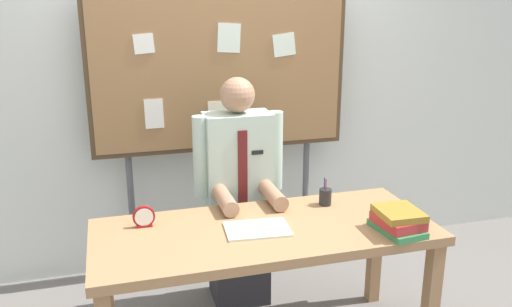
% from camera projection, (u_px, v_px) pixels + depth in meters
% --- Properties ---
extents(back_wall, '(6.40, 0.08, 2.70)m').
position_uv_depth(back_wall, '(215.00, 77.00, 3.65)').
color(back_wall, silver).
rests_on(back_wall, ground_plane).
extents(desk, '(1.76, 0.73, 0.74)m').
position_uv_depth(desk, '(265.00, 243.00, 2.74)').
color(desk, '#9E754C').
rests_on(desk, ground_plane).
extents(person, '(0.55, 0.56, 1.44)m').
position_uv_depth(person, '(239.00, 202.00, 3.24)').
color(person, '#2D2D33').
rests_on(person, ground_plane).
extents(bulletin_board, '(1.71, 0.09, 1.91)m').
position_uv_depth(bulletin_board, '(221.00, 78.00, 3.45)').
color(bulletin_board, '#4C3823').
rests_on(bulletin_board, ground_plane).
extents(book_stack, '(0.21, 0.29, 0.12)m').
position_uv_depth(book_stack, '(398.00, 221.00, 2.65)').
color(book_stack, '#337F47').
rests_on(book_stack, desk).
extents(open_notebook, '(0.34, 0.25, 0.01)m').
position_uv_depth(open_notebook, '(257.00, 229.00, 2.68)').
color(open_notebook, silver).
rests_on(open_notebook, desk).
extents(desk_clock, '(0.11, 0.04, 0.11)m').
position_uv_depth(desk_clock, '(144.00, 217.00, 2.71)').
color(desk_clock, maroon).
rests_on(desk_clock, desk).
extents(pen_holder, '(0.07, 0.07, 0.16)m').
position_uv_depth(pen_holder, '(325.00, 197.00, 3.00)').
color(pen_holder, '#262626').
rests_on(pen_holder, desk).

